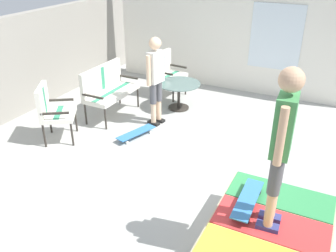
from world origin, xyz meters
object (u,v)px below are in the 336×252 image
(patio_chair_near_house, at_px, (167,70))
(patio_chair_by_wall, at_px, (51,108))
(patio_bench, at_px, (107,86))
(person_skater, at_px, (282,140))
(skateboard_on_ramp, at_px, (248,200))
(skateboard_by_bench, at_px, (136,133))
(person_watching, at_px, (156,75))
(skate_ramp, at_px, (271,240))
(patio_table, at_px, (179,91))

(patio_chair_near_house, height_order, patio_chair_by_wall, same)
(patio_bench, xyz_separation_m, patio_chair_near_house, (1.48, -0.59, -0.00))
(person_skater, height_order, skateboard_on_ramp, person_skater)
(person_skater, bearing_deg, skateboard_on_ramp, 56.80)
(person_skater, xyz_separation_m, skateboard_by_bench, (1.76, 2.74, -1.42))
(patio_bench, relative_size, person_watching, 0.74)
(patio_chair_near_house, relative_size, person_skater, 0.58)
(patio_bench, xyz_separation_m, person_watching, (0.08, -1.06, 0.37))
(patio_bench, height_order, patio_chair_by_wall, same)
(skate_ramp, distance_m, patio_table, 4.21)
(skateboard_on_ramp, bearing_deg, patio_chair_near_house, 38.16)
(patio_table, height_order, person_watching, person_watching)
(patio_bench, height_order, patio_chair_near_house, same)
(patio_bench, distance_m, skateboard_on_ramp, 4.09)
(patio_bench, height_order, person_skater, person_skater)
(person_watching, relative_size, person_skater, 0.96)
(patio_table, xyz_separation_m, skateboard_on_ramp, (-3.09, -2.30, 0.14))
(patio_chair_near_house, bearing_deg, skateboard_by_bench, -168.62)
(patio_table, bearing_deg, patio_bench, 128.22)
(person_skater, relative_size, skateboard_on_ramp, 2.20)
(patio_chair_by_wall, distance_m, skateboard_on_ramp, 3.82)
(person_watching, bearing_deg, patio_chair_near_house, 18.54)
(patio_bench, height_order, person_watching, person_watching)
(patio_chair_by_wall, bearing_deg, skate_ramp, -104.39)
(person_watching, relative_size, skateboard_on_ramp, 2.11)
(patio_table, distance_m, person_watching, 1.02)
(patio_chair_by_wall, distance_m, skateboard_by_bench, 1.55)
(patio_bench, relative_size, patio_chair_by_wall, 1.23)
(skate_ramp, height_order, skateboard_by_bench, skate_ramp)
(person_watching, bearing_deg, skateboard_on_ramp, -133.22)
(skate_ramp, relative_size, patio_chair_near_house, 1.83)
(skate_ramp, bearing_deg, patio_bench, 58.26)
(skateboard_by_bench, distance_m, skateboard_on_ramp, 2.95)
(patio_chair_by_wall, bearing_deg, person_watching, -43.36)
(person_skater, distance_m, skateboard_on_ramp, 1.01)
(patio_table, height_order, skateboard_by_bench, patio_table)
(skate_ramp, bearing_deg, patio_chair_by_wall, 75.61)
(patio_table, bearing_deg, patio_chair_by_wall, 147.50)
(patio_chair_near_house, bearing_deg, skate_ramp, -140.01)
(person_watching, xyz_separation_m, skateboard_by_bench, (-0.68, 0.05, -0.90))
(person_watching, xyz_separation_m, skateboard_on_ramp, (-2.26, -2.40, -0.44))
(skate_ramp, height_order, patio_chair_near_house, patio_chair_near_house)
(patio_chair_by_wall, xyz_separation_m, skateboard_on_ramp, (-0.86, -3.72, -0.07))
(person_skater, bearing_deg, patio_bench, 57.79)
(skate_ramp, xyz_separation_m, patio_chair_near_house, (3.84, 3.22, 0.38))
(skateboard_by_bench, relative_size, skateboard_on_ramp, 1.02)
(skateboard_on_ramp, bearing_deg, patio_bench, 57.87)
(skateboard_on_ramp, bearing_deg, skate_ramp, -117.67)
(patio_bench, bearing_deg, patio_chair_by_wall, 168.89)
(person_skater, relative_size, skateboard_by_bench, 2.14)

